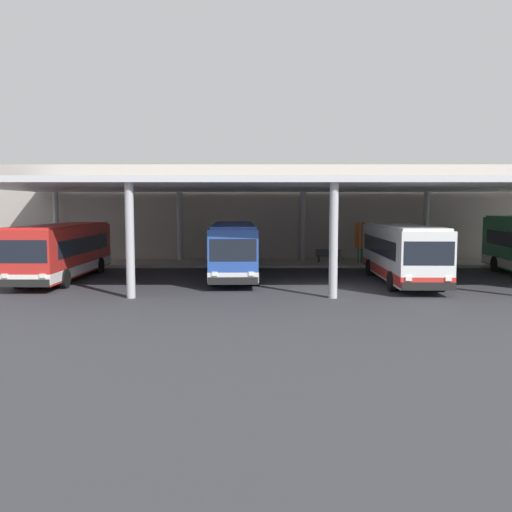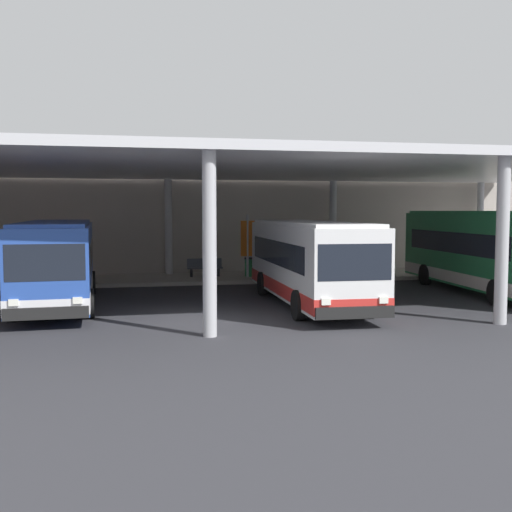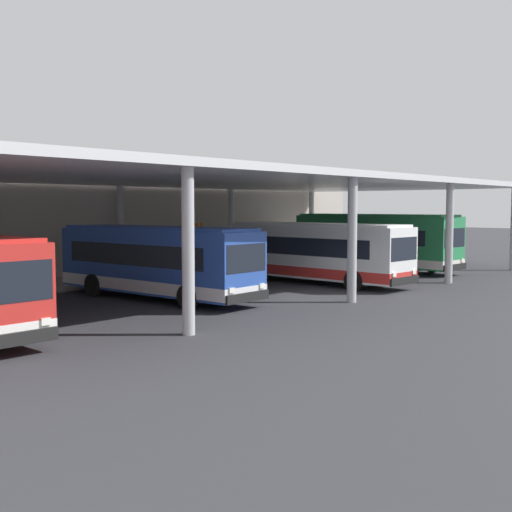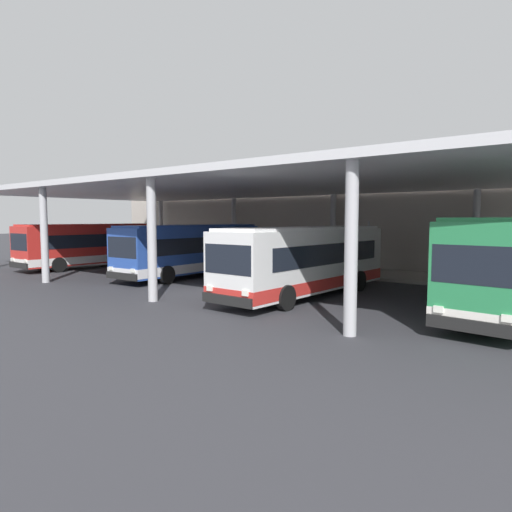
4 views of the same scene
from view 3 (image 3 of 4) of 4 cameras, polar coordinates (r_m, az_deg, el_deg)
name	(u,v)px [view 3 (image 3 of 4)]	position (r m, az deg, el deg)	size (l,w,h in m)	color
ground_plane	(304,297)	(28.89, 4.32, -3.63)	(200.00, 200.00, 0.00)	#333338
platform_kerb	(141,276)	(37.16, -10.22, -1.76)	(42.00, 4.50, 0.18)	#A39E93
station_building_facade	(106,213)	(39.56, -13.20, 3.76)	(48.00, 1.60, 7.34)	#ADA399
canopy_shelter	(217,181)	(32.28, -3.45, 6.63)	(40.00, 17.00, 5.55)	silver
bus_second_bay	(156,261)	(28.33, -8.87, -0.46)	(2.99, 10.61, 3.17)	#284CA8
bus_middle_bay	(317,252)	(33.88, 5.41, 0.36)	(2.94, 10.60, 3.17)	white
bus_far_bay	(374,241)	(41.64, 10.46, 1.30)	(3.35, 11.48, 3.57)	#28844C
bench_waiting	(163,264)	(38.23, -8.27, -0.71)	(1.80, 0.45, 0.92)	#4C515B
trash_bin	(196,262)	(39.40, -5.34, -0.51)	(0.52, 0.52, 0.98)	#236638
banner_sign	(199,241)	(38.86, -5.10, 1.35)	(0.70, 0.12, 3.20)	#B2B2B7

